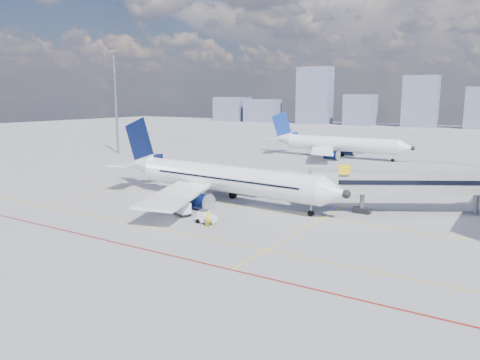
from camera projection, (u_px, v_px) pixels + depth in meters
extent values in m
plane|color=gray|center=(190.00, 217.00, 56.52)|extent=(420.00, 420.00, 0.00)
cube|color=yellow|center=(227.00, 204.00, 63.16)|extent=(60.00, 0.18, 0.01)
cube|color=yellow|center=(156.00, 228.00, 51.53)|extent=(80.00, 0.15, 0.01)
cube|color=yellow|center=(303.00, 230.00, 50.78)|extent=(0.15, 28.00, 0.01)
cube|color=yellow|center=(122.00, 188.00, 73.73)|extent=(0.15, 30.00, 0.01)
cube|color=maroon|center=(114.00, 242.00, 46.55)|extent=(90.00, 0.25, 0.01)
cube|color=#9B9EA3|center=(413.00, 182.00, 57.48)|extent=(20.84, 13.93, 2.60)
cube|color=black|center=(414.00, 181.00, 57.45)|extent=(20.52, 13.82, 0.55)
cube|color=#9B9EA3|center=(323.00, 182.00, 57.84)|extent=(4.49, 4.56, 3.00)
cube|color=black|center=(362.00, 210.00, 58.10)|extent=(2.20, 1.00, 0.70)
cylinder|color=slate|center=(362.00, 200.00, 57.86)|extent=(0.56, 0.56, 2.70)
cylinder|color=slate|center=(477.00, 198.00, 57.46)|extent=(0.60, 0.60, 3.90)
cube|color=yellow|center=(345.00, 170.00, 55.87)|extent=(1.26, 0.82, 1.20)
cylinder|color=slate|center=(116.00, 104.00, 116.59)|extent=(0.56, 0.56, 25.00)
cube|color=slate|center=(113.00, 51.00, 114.35)|extent=(3.20, 0.40, 0.50)
cube|color=#A3A6AA|center=(109.00, 51.00, 114.78)|extent=(0.60, 0.15, 0.35)
cube|color=#A3A6AA|center=(113.00, 51.00, 114.14)|extent=(0.60, 0.15, 0.35)
cube|color=#A3A6AA|center=(116.00, 51.00, 113.51)|extent=(0.60, 0.15, 0.35)
cube|color=slate|center=(232.00, 109.00, 276.02)|extent=(17.66, 14.96, 13.91)
cube|color=slate|center=(263.00, 111.00, 265.25)|extent=(17.29, 14.20, 12.68)
cube|color=slate|center=(315.00, 95.00, 247.04)|extent=(17.87, 8.77, 29.54)
cube|color=slate|center=(360.00, 110.00, 235.12)|extent=(13.96, 12.66, 15.28)
cube|color=slate|center=(420.00, 101.00, 219.19)|extent=(15.21, 9.41, 23.94)
cube|color=slate|center=(478.00, 108.00, 206.67)|extent=(10.29, 9.54, 18.49)
cylinder|color=white|center=(227.00, 179.00, 63.50)|extent=(28.64, 5.67, 3.70)
cone|color=white|center=(336.00, 193.00, 54.18)|extent=(3.66, 3.93, 3.70)
sphere|color=black|center=(346.00, 194.00, 53.41)|extent=(1.11, 1.11, 1.04)
cone|color=white|center=(141.00, 164.00, 73.51)|extent=(6.31, 4.11, 3.70)
cube|color=black|center=(326.00, 187.00, 54.81)|extent=(1.52, 1.52, 0.43)
cube|color=white|center=(254.00, 176.00, 71.27)|extent=(11.71, 16.14, 0.55)
cube|color=white|center=(176.00, 195.00, 57.76)|extent=(10.00, 16.39, 0.55)
cylinder|color=#070F34|center=(248.00, 188.00, 68.53)|extent=(3.56, 2.41, 2.18)
cylinder|color=#070F34|center=(198.00, 201.00, 59.82)|extent=(3.56, 2.41, 2.18)
cylinder|color=#A3A6AA|center=(258.00, 189.00, 67.47)|extent=(0.49, 2.26, 2.24)
cylinder|color=#A3A6AA|center=(209.00, 203.00, 58.76)|extent=(0.49, 2.26, 2.24)
cube|color=#070F34|center=(140.00, 143.00, 72.93)|extent=(6.51, 0.76, 8.09)
cube|color=#070F34|center=(151.00, 159.00, 72.00)|extent=(5.36, 0.66, 2.04)
cube|color=white|center=(153.00, 160.00, 76.08)|extent=(4.88, 6.02, 0.21)
cube|color=white|center=(124.00, 164.00, 71.27)|extent=(4.35, 5.93, 0.21)
cylinder|color=slate|center=(311.00, 209.00, 56.44)|extent=(0.30, 0.30, 1.80)
cylinder|color=black|center=(311.00, 213.00, 56.53)|extent=(0.78, 0.33, 0.76)
cylinder|color=slate|center=(233.00, 193.00, 66.45)|extent=(0.34, 0.34, 1.60)
cylinder|color=black|center=(233.00, 195.00, 66.51)|extent=(1.04, 0.72, 1.00)
cylinder|color=slate|center=(211.00, 199.00, 62.55)|extent=(0.34, 0.34, 1.60)
cylinder|color=black|center=(211.00, 201.00, 62.60)|extent=(1.04, 0.72, 1.00)
cube|color=black|center=(238.00, 175.00, 64.63)|extent=(23.28, 1.72, 0.25)
cube|color=black|center=(222.00, 179.00, 61.73)|extent=(23.28, 1.72, 0.25)
cylinder|color=white|center=(342.00, 144.00, 109.60)|extent=(26.66, 4.31, 3.45)
cone|color=white|center=(407.00, 148.00, 101.34)|extent=(3.30, 3.55, 3.45)
sphere|color=black|center=(413.00, 148.00, 100.65)|extent=(1.01, 1.01, 0.97)
cone|color=white|center=(282.00, 139.00, 118.45)|extent=(5.78, 3.63, 3.45)
cube|color=black|center=(402.00, 145.00, 101.89)|extent=(1.37, 1.37, 0.40)
cube|color=white|center=(349.00, 145.00, 116.98)|extent=(10.52, 15.16, 0.51)
cube|color=white|center=(322.00, 151.00, 104.02)|extent=(9.78, 15.27, 0.51)
cylinder|color=#070F34|center=(348.00, 151.00, 114.38)|extent=(3.25, 2.14, 2.04)
cylinder|color=#070F34|center=(331.00, 155.00, 106.03)|extent=(3.25, 2.14, 2.04)
cylinder|color=#A3A6AA|center=(355.00, 151.00, 113.45)|extent=(0.38, 2.10, 2.09)
cylinder|color=#A3A6AA|center=(338.00, 155.00, 105.10)|extent=(0.38, 2.10, 2.09)
cube|color=#16379B|center=(282.00, 126.00, 117.91)|extent=(6.08, 0.48, 7.55)
cube|color=#16379B|center=(289.00, 135.00, 117.11)|extent=(5.00, 0.43, 1.91)
cube|color=white|center=(286.00, 136.00, 120.90)|extent=(4.43, 5.61, 0.19)
cube|color=white|center=(275.00, 138.00, 116.29)|extent=(4.20, 5.57, 0.19)
cylinder|color=black|center=(342.00, 155.00, 112.45)|extent=(1.02, 0.68, 1.00)
cylinder|color=black|center=(334.00, 157.00, 108.71)|extent=(1.02, 0.68, 1.00)
cylinder|color=black|center=(393.00, 160.00, 103.48)|extent=(0.77, 0.30, 0.76)
cube|color=white|center=(207.00, 219.00, 53.44)|extent=(2.26, 1.32, 0.80)
cube|color=white|center=(204.00, 213.00, 53.53)|extent=(1.06, 1.20, 0.60)
cube|color=black|center=(204.00, 211.00, 53.49)|extent=(0.96, 1.15, 0.35)
cylinder|color=black|center=(198.00, 221.00, 53.40)|extent=(0.57, 0.25, 0.56)
cylinder|color=black|center=(203.00, 219.00, 54.34)|extent=(0.57, 0.25, 0.56)
cylinder|color=black|center=(210.00, 223.00, 52.64)|extent=(0.57, 0.25, 0.56)
cylinder|color=black|center=(215.00, 221.00, 53.58)|extent=(0.57, 0.25, 0.56)
cube|color=black|center=(181.00, 213.00, 57.20)|extent=(3.36, 2.42, 0.15)
cube|color=white|center=(178.00, 206.00, 57.69)|extent=(1.71, 1.68, 1.32)
cube|color=white|center=(184.00, 208.00, 56.45)|extent=(1.71, 1.68, 1.32)
cylinder|color=black|center=(172.00, 213.00, 57.84)|extent=(0.30, 0.21, 0.27)
cylinder|color=black|center=(181.00, 211.00, 58.53)|extent=(0.30, 0.21, 0.27)
cylinder|color=black|center=(181.00, 217.00, 55.93)|extent=(0.30, 0.21, 0.27)
cylinder|color=black|center=(190.00, 215.00, 56.61)|extent=(0.30, 0.21, 0.27)
cube|color=black|center=(168.00, 204.00, 61.39)|extent=(4.28, 1.89, 0.69)
cube|color=black|center=(172.00, 196.00, 60.86)|extent=(6.00, 1.58, 1.82)
cube|color=yellow|center=(175.00, 196.00, 61.34)|extent=(5.94, 0.68, 1.90)
cube|color=yellow|center=(170.00, 197.00, 60.38)|extent=(5.94, 0.68, 1.90)
cylinder|color=black|center=(155.00, 204.00, 61.51)|extent=(0.61, 0.30, 0.59)
cylinder|color=black|center=(161.00, 202.00, 62.73)|extent=(0.61, 0.30, 0.59)
cylinder|color=black|center=(175.00, 207.00, 60.11)|extent=(0.61, 0.30, 0.59)
cylinder|color=black|center=(181.00, 205.00, 61.33)|extent=(0.61, 0.30, 0.59)
imported|color=yellow|center=(208.00, 219.00, 51.68)|extent=(0.77, 0.80, 1.85)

